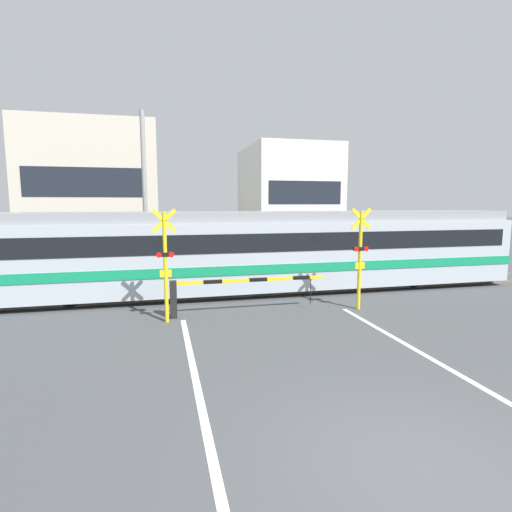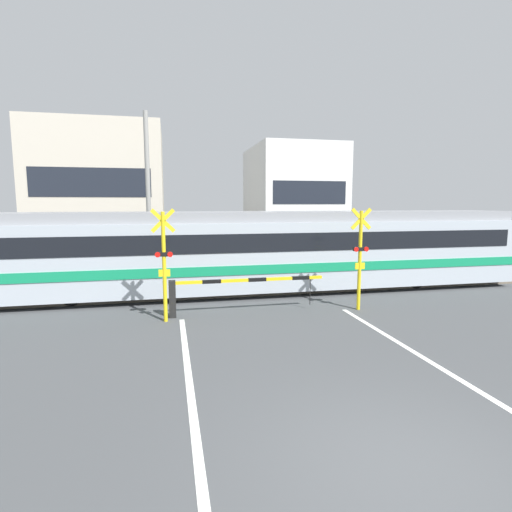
{
  "view_description": "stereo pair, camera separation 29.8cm",
  "coord_description": "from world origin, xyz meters",
  "px_view_note": "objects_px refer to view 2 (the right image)",
  "views": [
    {
      "loc": [
        -3.12,
        -4.03,
        3.35
      ],
      "look_at": [
        0.0,
        8.83,
        1.6
      ],
      "focal_mm": 28.0,
      "sensor_mm": 36.0,
      "label": 1
    },
    {
      "loc": [
        -2.83,
        -4.09,
        3.35
      ],
      "look_at": [
        0.0,
        8.83,
        1.6
      ],
      "focal_mm": 28.0,
      "sensor_mm": 36.0,
      "label": 2
    }
  ],
  "objects_px": {
    "pedestrian": "(246,250)",
    "crossing_barrier_far": "(267,260)",
    "crossing_barrier_near": "(218,288)",
    "commuter_train": "(256,249)",
    "crossing_signal_right": "(360,254)",
    "crossing_signal_left": "(164,260)"
  },
  "relations": [
    {
      "from": "commuter_train",
      "to": "pedestrian",
      "type": "height_order",
      "value": "commuter_train"
    },
    {
      "from": "crossing_signal_left",
      "to": "crossing_barrier_near",
      "type": "bearing_deg",
      "value": 13.26
    },
    {
      "from": "crossing_signal_right",
      "to": "pedestrian",
      "type": "relative_size",
      "value": 2.0
    },
    {
      "from": "crossing_signal_right",
      "to": "commuter_train",
      "type": "bearing_deg",
      "value": 129.5
    },
    {
      "from": "crossing_signal_left",
      "to": "crossing_signal_right",
      "type": "bearing_deg",
      "value": 0.0
    },
    {
      "from": "pedestrian",
      "to": "crossing_barrier_near",
      "type": "bearing_deg",
      "value": -106.26
    },
    {
      "from": "commuter_train",
      "to": "crossing_signal_left",
      "type": "height_order",
      "value": "crossing_signal_left"
    },
    {
      "from": "pedestrian",
      "to": "crossing_barrier_far",
      "type": "bearing_deg",
      "value": -82.65
    },
    {
      "from": "commuter_train",
      "to": "pedestrian",
      "type": "bearing_deg",
      "value": 82.93
    },
    {
      "from": "crossing_barrier_near",
      "to": "pedestrian",
      "type": "bearing_deg",
      "value": 73.74
    },
    {
      "from": "crossing_signal_left",
      "to": "pedestrian",
      "type": "bearing_deg",
      "value": 65.57
    },
    {
      "from": "crossing_barrier_near",
      "to": "pedestrian",
      "type": "height_order",
      "value": "pedestrian"
    },
    {
      "from": "commuter_train",
      "to": "crossing_signal_right",
      "type": "height_order",
      "value": "crossing_signal_right"
    },
    {
      "from": "commuter_train",
      "to": "pedestrian",
      "type": "distance_m",
      "value": 5.76
    },
    {
      "from": "commuter_train",
      "to": "crossing_signal_right",
      "type": "bearing_deg",
      "value": -50.5
    },
    {
      "from": "crossing_barrier_near",
      "to": "crossing_barrier_far",
      "type": "relative_size",
      "value": 1.0
    },
    {
      "from": "crossing_barrier_near",
      "to": "crossing_signal_right",
      "type": "relative_size",
      "value": 1.48
    },
    {
      "from": "crossing_signal_left",
      "to": "pedestrian",
      "type": "distance_m",
      "value": 9.79
    },
    {
      "from": "crossing_barrier_near",
      "to": "crossing_barrier_far",
      "type": "xyz_separation_m",
      "value": [
        2.87,
        5.51,
        0.0
      ]
    },
    {
      "from": "crossing_signal_left",
      "to": "pedestrian",
      "type": "relative_size",
      "value": 2.0
    },
    {
      "from": "crossing_barrier_far",
      "to": "pedestrian",
      "type": "distance_m",
      "value": 3.03
    },
    {
      "from": "crossing_signal_right",
      "to": "crossing_signal_left",
      "type": "bearing_deg",
      "value": 180.0
    }
  ]
}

